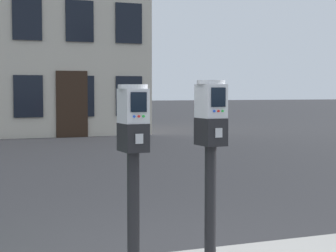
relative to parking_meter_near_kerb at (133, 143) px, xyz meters
The scene contains 2 objects.
parking_meter_near_kerb is the anchor object (origin of this frame).
parking_meter_twin_adjacent 0.62m from the parking_meter_near_kerb, ahead, with size 0.22×0.26×1.40m.
Camera 1 is at (-1.60, -4.08, 1.46)m, focal length 60.96 mm.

